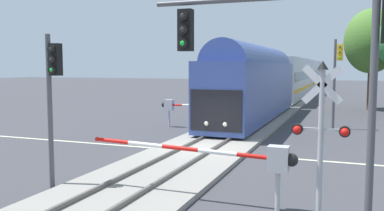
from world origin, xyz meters
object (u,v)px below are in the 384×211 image
object	(u,v)px
commuter_train	(290,77)
traffic_signal_far_side	(337,69)
traffic_signal_median	(52,86)
crossing_gate_far	(176,106)
elm_centre_background	(371,41)
crossing_signal_mast	(321,126)
crossing_gate_near	(251,158)
traffic_signal_near_right	(303,48)

from	to	relation	value
commuter_train	traffic_signal_far_side	size ratio (longest dim) A/B	10.83
traffic_signal_far_side	traffic_signal_median	bearing A→B (deg)	-115.77
traffic_signal_median	traffic_signal_far_side	bearing A→B (deg)	64.23
crossing_gate_far	traffic_signal_median	distance (m)	14.12
elm_centre_background	crossing_gate_far	bearing A→B (deg)	-126.54
crossing_signal_mast	crossing_gate_near	bearing A→B (deg)	163.16
traffic_signal_near_right	crossing_gate_far	bearing A→B (deg)	121.94
crossing_gate_far	elm_centre_background	bearing A→B (deg)	53.46
commuter_train	traffic_signal_median	xyz separation A→B (m)	(-2.42, -37.83, 0.58)
commuter_train	traffic_signal_near_right	distance (m)	39.43
commuter_train	traffic_signal_median	bearing A→B (deg)	-93.66
crossing_gate_far	traffic_signal_far_side	xyz separation A→B (m)	(9.69, 2.74, 2.36)
traffic_signal_near_right	commuter_train	bearing A→B (deg)	97.78
commuter_train	crossing_signal_mast	size ratio (longest dim) A/B	14.96
commuter_train	elm_centre_background	world-z (taller)	elm_centre_background
commuter_train	crossing_gate_near	world-z (taller)	commuter_train
crossing_signal_mast	traffic_signal_median	bearing A→B (deg)	179.38
traffic_signal_median	traffic_signal_near_right	xyz separation A→B (m)	(7.75, -1.20, 1.01)
commuter_train	traffic_signal_near_right	world-z (taller)	traffic_signal_near_right
commuter_train	traffic_signal_near_right	bearing A→B (deg)	-82.22
crossing_gate_near	elm_centre_background	size ratio (longest dim) A/B	0.69
commuter_train	crossing_signal_mast	bearing A→B (deg)	-81.46
commuter_train	crossing_gate_far	xyz separation A→B (m)	(-4.08, -23.94, -1.34)
traffic_signal_near_right	traffic_signal_far_side	bearing A→B (deg)	89.10
crossing_signal_mast	traffic_signal_near_right	size ratio (longest dim) A/B	0.71
crossing_signal_mast	commuter_train	bearing A→B (deg)	98.54
crossing_gate_far	traffic_signal_far_side	world-z (taller)	traffic_signal_far_side
traffic_signal_median	traffic_signal_near_right	bearing A→B (deg)	-8.78
crossing_gate_far	traffic_signal_near_right	size ratio (longest dim) A/B	0.92
traffic_signal_far_side	traffic_signal_median	xyz separation A→B (m)	(-8.03, -16.63, -0.44)
commuter_train	elm_centre_background	xyz separation A→B (m)	(8.13, -7.47, 3.50)
traffic_signal_median	elm_centre_background	bearing A→B (deg)	70.85
crossing_gate_far	traffic_signal_far_side	bearing A→B (deg)	15.77
traffic_signal_median	elm_centre_background	xyz separation A→B (m)	(10.54, 30.36, 2.92)
crossing_gate_far	traffic_signal_near_right	world-z (taller)	traffic_signal_near_right
crossing_gate_far	elm_centre_background	distance (m)	21.06
crossing_gate_far	traffic_signal_near_right	distance (m)	18.02
crossing_gate_near	traffic_signal_median	size ratio (longest dim) A/B	1.28
commuter_train	crossing_signal_mast	distance (m)	38.35
crossing_gate_near	traffic_signal_far_side	size ratio (longest dim) A/B	1.12
crossing_signal_mast	traffic_signal_far_side	xyz separation A→B (m)	(-0.08, 16.72, 1.28)
crossing_gate_near	crossing_signal_mast	distance (m)	2.22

